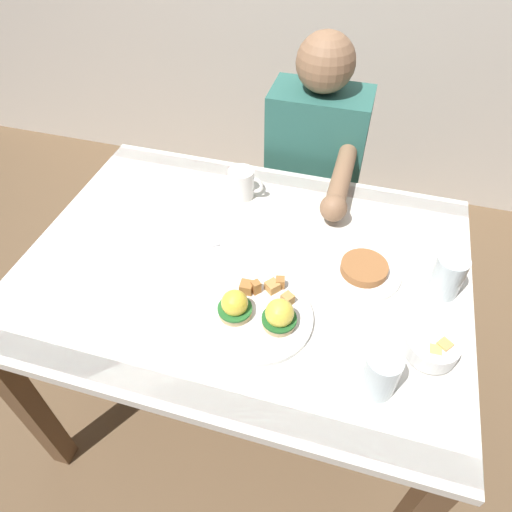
% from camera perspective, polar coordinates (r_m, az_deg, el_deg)
% --- Properties ---
extents(ground_plane, '(6.00, 6.00, 0.00)m').
position_cam_1_polar(ground_plane, '(1.86, -1.09, -16.72)').
color(ground_plane, brown).
extents(dining_table, '(1.20, 0.90, 0.74)m').
position_cam_1_polar(dining_table, '(1.33, -1.47, -4.08)').
color(dining_table, white).
rests_on(dining_table, ground_plane).
extents(eggs_benedict_plate, '(0.27, 0.27, 0.09)m').
position_cam_1_polar(eggs_benedict_plate, '(1.11, 0.31, -7.10)').
color(eggs_benedict_plate, white).
rests_on(eggs_benedict_plate, dining_table).
extents(fruit_bowl, '(0.12, 0.12, 0.06)m').
position_cam_1_polar(fruit_bowl, '(1.12, 21.04, -10.58)').
color(fruit_bowl, white).
rests_on(fruit_bowl, dining_table).
extents(coffee_mug, '(0.11, 0.08, 0.09)m').
position_cam_1_polar(coffee_mug, '(1.44, -1.74, 9.11)').
color(coffee_mug, white).
rests_on(coffee_mug, dining_table).
extents(fork, '(0.11, 0.13, 0.00)m').
position_cam_1_polar(fork, '(1.35, -5.98, 3.04)').
color(fork, silver).
rests_on(fork, dining_table).
extents(water_glass_near, '(0.08, 0.08, 0.12)m').
position_cam_1_polar(water_glass_near, '(1.24, 22.66, -2.47)').
color(water_glass_near, silver).
rests_on(water_glass_near, dining_table).
extents(water_glass_far, '(0.08, 0.08, 0.11)m').
position_cam_1_polar(water_glass_far, '(1.03, 15.14, -14.18)').
color(water_glass_far, silver).
rests_on(water_glass_far, dining_table).
extents(side_plate, '(0.20, 0.20, 0.04)m').
position_cam_1_polar(side_plate, '(1.25, 13.25, -1.76)').
color(side_plate, white).
rests_on(side_plate, dining_table).
extents(diner_person, '(0.34, 0.54, 1.14)m').
position_cam_1_polar(diner_person, '(1.74, 7.19, 10.39)').
color(diner_person, '#33333D').
rests_on(diner_person, ground_plane).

